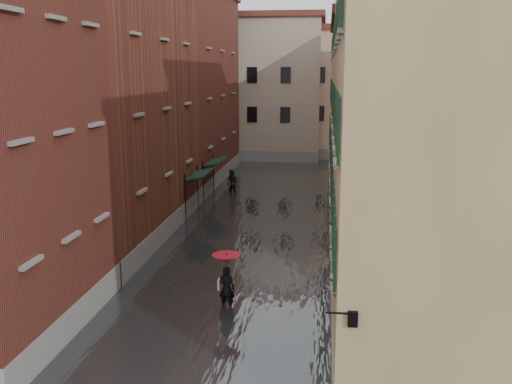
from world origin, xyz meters
The scene contains 15 objects.
ground centered at (0.00, 0.00, 0.00)m, with size 120.00×120.00×0.00m, color #535355.
floodwater centered at (0.00, 13.00, 0.10)m, with size 10.00×60.00×0.20m, color #414548.
building_left_mid centered at (-7.00, 9.00, 6.25)m, with size 6.00×14.00×12.50m, color brown.
building_left_far centered at (-7.00, 24.00, 7.00)m, with size 6.00×16.00×14.00m, color maroon.
building_right_near centered at (7.00, -2.00, 5.75)m, with size 6.00×8.00×11.50m, color olive.
building_right_mid centered at (7.00, 9.00, 6.50)m, with size 6.00×14.00×13.00m, color #978A5B.
building_right_far centered at (7.00, 24.00, 5.75)m, with size 6.00×16.00×11.50m, color olive.
building_end_cream centered at (-3.00, 38.00, 6.50)m, with size 12.00×9.00×13.00m, color #B0A48B.
building_end_pink centered at (6.00, 40.00, 6.00)m, with size 10.00×9.00×12.00m, color #D1AC92.
awning_near centered at (-3.48, 13.68, 2.47)m, with size 1.09×3.13×2.80m.
awning_far centered at (-3.48, 18.43, 2.48)m, with size 1.09×3.37×2.80m.
wall_lantern centered at (4.33, -6.00, 3.01)m, with size 0.71×0.22×0.35m.
window_planters centered at (4.12, 0.43, 3.51)m, with size 0.59×10.80×0.84m.
pedestrian_main centered at (0.33, 0.83, 1.30)m, with size 1.04×1.04×2.06m.
pedestrian_far centered at (-2.53, 19.38, 0.93)m, with size 0.90×0.70×1.85m, color black.
Camera 1 is at (3.67, -17.83, 8.30)m, focal length 40.00 mm.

